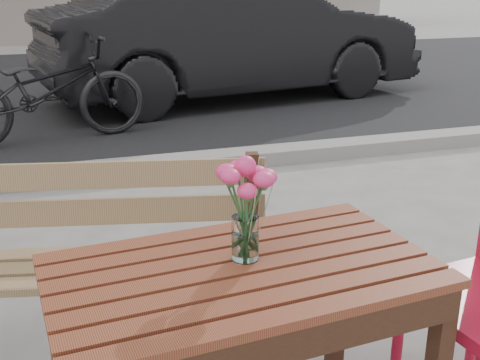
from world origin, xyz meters
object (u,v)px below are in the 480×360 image
object	(u,v)px
main_table	(243,301)
bicycle	(45,90)
main_vase	(245,196)
parked_car	(233,36)

from	to	relation	value
main_table	bicycle	size ratio (longest dim) A/B	0.64
main_table	main_vase	size ratio (longest dim) A/B	3.67
bicycle	parked_car	bearing A→B (deg)	-66.97
bicycle	main_table	bearing A→B (deg)	177.03
parked_car	bicycle	world-z (taller)	parked_car
main_table	parked_car	xyz separation A→B (m)	(1.73, 5.65, 0.19)
main_table	parked_car	size ratio (longest dim) A/B	0.25
parked_car	bicycle	bearing A→B (deg)	113.37
main_table	main_vase	world-z (taller)	main_vase
main_table	bicycle	distance (m)	4.24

